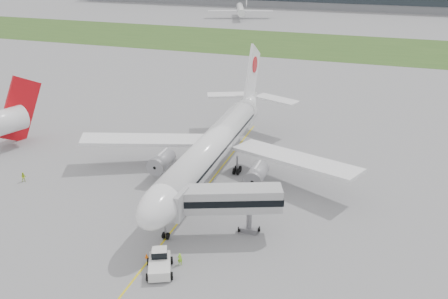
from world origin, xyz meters
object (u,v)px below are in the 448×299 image
(airliner, at_px, (215,144))
(neighbor_aircraft, at_px, (1,122))
(jet_bridge, at_px, (219,200))
(pushback_tug, at_px, (160,263))
(ground_crew_near, at_px, (180,259))

(airliner, bearing_deg, neighbor_aircraft, -178.39)
(airliner, xyz_separation_m, jet_bridge, (6.42, -16.84, -0.40))
(airliner, relative_size, pushback_tug, 10.40)
(airliner, xyz_separation_m, pushback_tug, (2.14, -26.33, -4.59))
(ground_crew_near, height_order, neighbor_aircraft, neighbor_aircraft)
(airliner, relative_size, neighbor_aircraft, 3.23)
(neighbor_aircraft, bearing_deg, airliner, 21.78)
(airliner, height_order, pushback_tug, airliner)
(jet_bridge, bearing_deg, airliner, 90.49)
(pushback_tug, xyz_separation_m, neighbor_aircraft, (-43.48, 25.17, 4.29))
(airliner, distance_m, neighbor_aircraft, 41.35)
(airliner, bearing_deg, ground_crew_near, -80.77)
(jet_bridge, distance_m, ground_crew_near, 9.25)
(pushback_tug, height_order, jet_bridge, jet_bridge)
(airliner, xyz_separation_m, ground_crew_near, (4.00, -24.57, -4.86))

